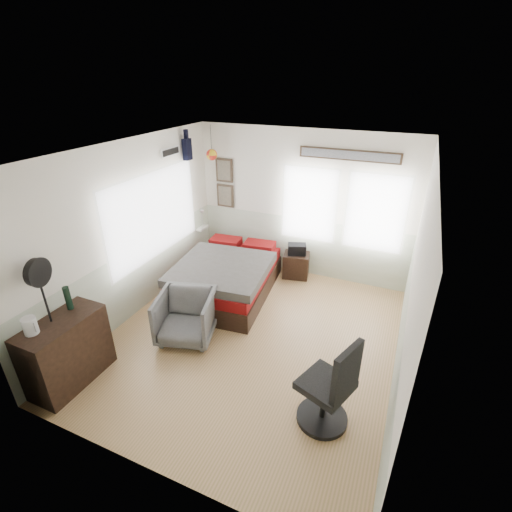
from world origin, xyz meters
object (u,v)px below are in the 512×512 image
at_px(dresser, 67,351).
at_px(armchair, 186,317).
at_px(nightstand, 296,265).
at_px(bed, 227,277).
at_px(task_chair, 330,392).

height_order(dresser, armchair, dresser).
height_order(armchair, nightstand, armchair).
bearing_deg(bed, armchair, -94.78).
height_order(dresser, nightstand, dresser).
bearing_deg(dresser, bed, 72.35).
bearing_deg(dresser, armchair, 56.23).
height_order(bed, nightstand, bed).
distance_m(bed, task_chair, 3.03).
relative_size(bed, nightstand, 4.67).
xyz_separation_m(armchair, task_chair, (2.25, -0.66, 0.10)).
relative_size(bed, armchair, 2.77).
bearing_deg(armchair, dresser, -139.82).
distance_m(dresser, armchair, 1.56).
relative_size(dresser, task_chair, 0.87).
distance_m(dresser, task_chair, 3.18).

